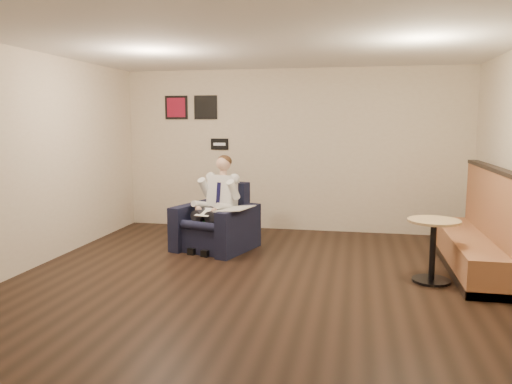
% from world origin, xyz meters
% --- Properties ---
extents(ground, '(6.00, 6.00, 0.00)m').
position_xyz_m(ground, '(0.00, 0.00, 0.00)').
color(ground, black).
rests_on(ground, ground).
extents(wall_back, '(6.00, 0.02, 2.80)m').
position_xyz_m(wall_back, '(0.00, 3.00, 1.40)').
color(wall_back, '#EFE0C3').
rests_on(wall_back, ground).
extents(wall_front, '(6.00, 0.02, 2.80)m').
position_xyz_m(wall_front, '(0.00, -3.00, 1.40)').
color(wall_front, '#EFE0C3').
rests_on(wall_front, ground).
extents(wall_left, '(0.02, 6.00, 2.80)m').
position_xyz_m(wall_left, '(-3.00, 0.00, 1.40)').
color(wall_left, '#EFE0C3').
rests_on(wall_left, ground).
extents(ceiling, '(6.00, 6.00, 0.02)m').
position_xyz_m(ceiling, '(0.00, 0.00, 2.80)').
color(ceiling, white).
rests_on(ceiling, wall_back).
extents(seating_sign, '(0.32, 0.02, 0.20)m').
position_xyz_m(seating_sign, '(-1.30, 2.98, 1.50)').
color(seating_sign, black).
rests_on(seating_sign, wall_back).
extents(art_print_left, '(0.42, 0.03, 0.42)m').
position_xyz_m(art_print_left, '(-2.10, 2.98, 2.15)').
color(art_print_left, maroon).
rests_on(art_print_left, wall_back).
extents(art_print_right, '(0.42, 0.03, 0.42)m').
position_xyz_m(art_print_right, '(-1.55, 2.98, 2.15)').
color(art_print_right, black).
rests_on(art_print_right, wall_back).
extents(armchair, '(1.26, 1.26, 0.98)m').
position_xyz_m(armchair, '(-0.94, 1.40, 0.49)').
color(armchair, black).
rests_on(armchair, ground).
extents(seated_man, '(0.89, 1.10, 1.34)m').
position_xyz_m(seated_man, '(-0.97, 1.28, 0.67)').
color(seated_man, silver).
rests_on(seated_man, armchair).
extents(lap_papers, '(0.29, 0.36, 0.01)m').
position_xyz_m(lap_papers, '(-1.01, 1.18, 0.60)').
color(lap_papers, white).
rests_on(lap_papers, seated_man).
extents(newspaper, '(0.54, 0.62, 0.01)m').
position_xyz_m(newspaper, '(-0.58, 1.18, 0.66)').
color(newspaper, silver).
rests_on(newspaper, armchair).
extents(side_table, '(0.73, 0.73, 0.45)m').
position_xyz_m(side_table, '(-0.97, 1.42, 0.22)').
color(side_table, black).
rests_on(side_table, ground).
extents(green_folder, '(0.55, 0.51, 0.01)m').
position_xyz_m(green_folder, '(-0.99, 1.39, 0.45)').
color(green_folder, green).
rests_on(green_folder, side_table).
extents(coffee_mug, '(0.11, 0.11, 0.09)m').
position_xyz_m(coffee_mug, '(-0.86, 1.60, 0.50)').
color(coffee_mug, white).
rests_on(coffee_mug, side_table).
extents(smartphone, '(0.15, 0.10, 0.01)m').
position_xyz_m(smartphone, '(-0.99, 1.58, 0.45)').
color(smartphone, black).
rests_on(smartphone, side_table).
extents(banquette, '(0.61, 2.55, 1.30)m').
position_xyz_m(banquette, '(2.59, 1.09, 0.65)').
color(banquette, '#A0633D').
rests_on(banquette, ground).
extents(cafe_table, '(0.69, 0.69, 0.76)m').
position_xyz_m(cafe_table, '(2.02, 0.41, 0.38)').
color(cafe_table, tan).
rests_on(cafe_table, ground).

